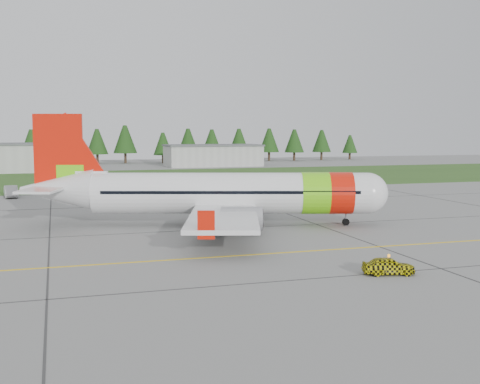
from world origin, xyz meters
name	(u,v)px	position (x,y,z in m)	size (l,w,h in m)	color
ground	(302,280)	(0.00, 0.00, 0.00)	(320.00, 320.00, 0.00)	gray
aircraft	(222,194)	(0.98, 22.10, 3.10)	(34.59, 32.70, 10.76)	silver
follow_me_car	(389,249)	(5.80, -0.39, 1.66)	(1.33, 1.13, 3.31)	#F6EE0D
service_van	(11,180)	(-20.27, 54.45, 2.43)	(1.70, 1.60, 4.87)	silver
grass_strip	(134,179)	(0.00, 82.00, 0.01)	(320.00, 50.00, 0.03)	#30561E
taxi_guideline	(260,254)	(0.00, 8.00, 0.01)	(120.00, 0.25, 0.02)	gold
hangar_east	(213,156)	(25.00, 118.00, 2.60)	(24.00, 12.00, 5.20)	#A8A8A3
treeline	(108,146)	(0.00, 138.00, 5.00)	(160.00, 8.00, 10.00)	#1C3F14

